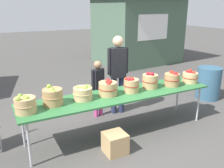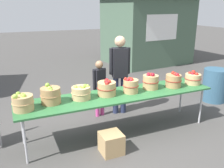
{
  "view_description": "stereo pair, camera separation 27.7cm",
  "coord_description": "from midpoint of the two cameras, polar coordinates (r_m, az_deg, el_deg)",
  "views": [
    {
      "loc": [
        -1.97,
        -3.5,
        2.23
      ],
      "look_at": [
        0.0,
        0.3,
        0.85
      ],
      "focal_mm": 39.03,
      "sensor_mm": 36.0,
      "label": 1
    },
    {
      "loc": [
        -1.72,
        -3.62,
        2.23
      ],
      "look_at": [
        0.0,
        0.3,
        0.85
      ],
      "focal_mm": 39.03,
      "sensor_mm": 36.0,
      "label": 2
    }
  ],
  "objects": [
    {
      "name": "ground_plane",
      "position": [
        4.59,
        -0.01,
        -11.21
      ],
      "size": [
        40.0,
        40.0,
        0.0
      ],
      "primitive_type": "plane",
      "color": "#474442"
    },
    {
      "name": "apple_basket_red_0",
      "position": [
        4.19,
        -2.87,
        -1.0
      ],
      "size": [
        0.34,
        0.34,
        0.28
      ],
      "color": "tan",
      "rests_on": "market_table"
    },
    {
      "name": "apple_basket_green_1",
      "position": [
        3.92,
        -15.7,
        -2.86
      ],
      "size": [
        0.33,
        0.33,
        0.31
      ],
      "color": "#A87F51",
      "rests_on": "market_table"
    },
    {
      "name": "market_table",
      "position": [
        4.29,
        -0.01,
        -2.79
      ],
      "size": [
        3.5,
        0.76,
        0.75
      ],
      "color": "#2D6B38",
      "rests_on": "ground"
    },
    {
      "name": "vendor_adult",
      "position": [
        5.05,
        -0.2,
        3.52
      ],
      "size": [
        0.43,
        0.28,
        1.66
      ],
      "rotation": [
        0.0,
        0.0,
        2.92
      ],
      "color": "#262D4C",
      "rests_on": "ground"
    },
    {
      "name": "food_kiosk",
      "position": [
        10.14,
        5.2,
        12.98
      ],
      "size": [
        3.78,
        3.24,
        2.74
      ],
      "rotation": [
        0.0,
        0.0,
        0.1
      ],
      "color": "#47604C",
      "rests_on": "ground"
    },
    {
      "name": "apple_basket_green_2",
      "position": [
        4.04,
        -8.78,
        -2.13
      ],
      "size": [
        0.33,
        0.33,
        0.25
      ],
      "color": "tan",
      "rests_on": "market_table"
    },
    {
      "name": "child_customer",
      "position": [
        4.98,
        -4.89,
        -0.09
      ],
      "size": [
        0.31,
        0.21,
        1.19
      ],
      "rotation": [
        0.0,
        0.0,
        3.39
      ],
      "color": "#CC3F8C",
      "rests_on": "ground"
    },
    {
      "name": "produce_crate",
      "position": [
        3.94,
        -1.36,
        -13.7
      ],
      "size": [
        0.34,
        0.34,
        0.34
      ],
      "primitive_type": "cube",
      "color": "tan",
      "rests_on": "ground"
    },
    {
      "name": "apple_basket_green_0",
      "position": [
        3.77,
        -21.67,
        -4.53
      ],
      "size": [
        0.32,
        0.32,
        0.29
      ],
      "color": "tan",
      "rests_on": "market_table"
    },
    {
      "name": "apple_basket_red_3",
      "position": [
        4.8,
        12.29,
        1.13
      ],
      "size": [
        0.31,
        0.31,
        0.29
      ],
      "color": "#A87F51",
      "rests_on": "market_table"
    },
    {
      "name": "apple_basket_red_1",
      "position": [
        4.33,
        2.7,
        -0.25
      ],
      "size": [
        0.29,
        0.29,
        0.29
      ],
      "color": "tan",
      "rests_on": "market_table"
    },
    {
      "name": "apple_basket_red_2",
      "position": [
        4.6,
        7.19,
        0.78
      ],
      "size": [
        0.31,
        0.31,
        0.32
      ],
      "color": "tan",
      "rests_on": "market_table"
    },
    {
      "name": "apple_basket_red_4",
      "position": [
        5.11,
        16.36,
        1.6
      ],
      "size": [
        0.32,
        0.32,
        0.25
      ],
      "color": "tan",
      "rests_on": "market_table"
    },
    {
      "name": "trash_barrel",
      "position": [
        6.46,
        20.56,
        0.2
      ],
      "size": [
        0.57,
        0.57,
        0.79
      ],
      "primitive_type": "cylinder",
      "color": "#335972",
      "rests_on": "ground"
    }
  ]
}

